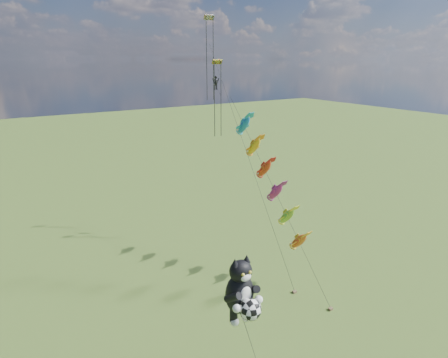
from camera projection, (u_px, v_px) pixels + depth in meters
cat_kite_rig at (242, 292)px, 25.34m from camera, size 2.37×4.12×9.79m
fish_windsock_rig at (270, 181)px, 38.44m from camera, size 1.59×15.94×18.38m
parafoil_rig at (217, 77)px, 43.08m from camera, size 2.01×17.57×27.15m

